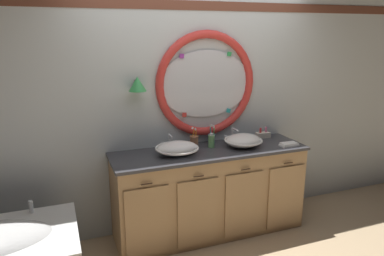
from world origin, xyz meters
The scene contains 12 objects.
ground_plane centered at (0.00, 0.00, 0.00)m, with size 14.00×14.00×0.00m, color tan.
back_wall_assembly centered at (0.01, 0.58, 1.32)m, with size 6.40×0.26×2.60m.
vanity_counter centered at (0.04, 0.26, 0.46)m, with size 2.00×0.62×0.91m.
sink_basin_left centered at (-0.32, 0.23, 0.98)m, with size 0.43×0.43×0.13m.
sink_basin_right centered at (0.40, 0.23, 0.98)m, with size 0.40×0.40×0.13m.
faucet_set_left centered at (-0.32, 0.47, 0.97)m, with size 0.20×0.11×0.15m.
faucet_set_right centered at (0.40, 0.46, 0.98)m, with size 0.21×0.15×0.15m.
toothbrush_holder_left centered at (-0.07, 0.44, 0.97)m, with size 0.09×0.09×0.21m.
toothbrush_holder_right centered at (0.14, 0.46, 0.97)m, with size 0.08×0.08×0.21m.
soap_dispenser centered at (0.08, 0.34, 0.98)m, with size 0.07×0.07×0.16m.
folded_hand_towel centered at (0.86, 0.08, 0.93)m, with size 0.19×0.11×0.04m.
toiletry_basket centered at (0.78, 0.46, 0.95)m, with size 0.16×0.08×0.12m.
Camera 1 is at (-1.39, -2.96, 2.07)m, focal length 34.17 mm.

